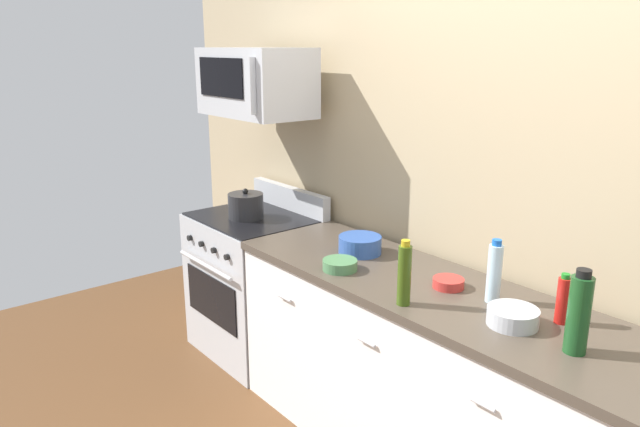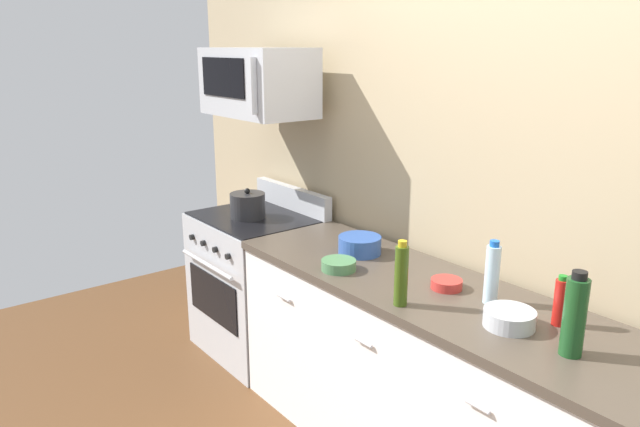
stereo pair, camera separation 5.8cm
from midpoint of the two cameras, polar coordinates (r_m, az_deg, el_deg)
back_wall at (r=2.79m, az=20.58°, el=2.12°), size 5.71×0.10×2.70m
counter_unit at (r=2.81m, az=14.14°, el=-16.99°), size 2.62×0.66×0.92m
range_oven at (r=3.93m, az=-5.60°, el=-6.60°), size 0.76×0.69×1.07m
microwave at (r=3.66m, az=-5.54°, el=12.42°), size 0.74×0.44×0.40m
bottle_water_clear at (r=2.59m, az=16.78°, el=-5.54°), size 0.06×0.06×0.27m
bottle_olive_oil at (r=2.48m, az=8.45°, el=-5.84°), size 0.06×0.06×0.28m
bottle_wine_green at (r=2.26m, az=23.88°, el=-8.95°), size 0.08×0.08×0.31m
bottle_hot_sauce_red at (r=2.49m, az=22.65°, el=-7.80°), size 0.05×0.05×0.20m
bowl_red_small at (r=2.72m, az=12.62°, el=-6.57°), size 0.14×0.14×0.04m
bowl_green_glaze at (r=2.87m, az=2.37°, el=-4.91°), size 0.17×0.17×0.05m
bowl_blue_mixing at (r=3.09m, az=4.36°, el=-2.97°), size 0.22×0.22×0.09m
bowl_steel_prep at (r=2.43m, az=18.34°, el=-9.47°), size 0.20×0.20×0.07m
stockpot at (r=3.73m, az=-6.50°, el=0.78°), size 0.22×0.22×0.19m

